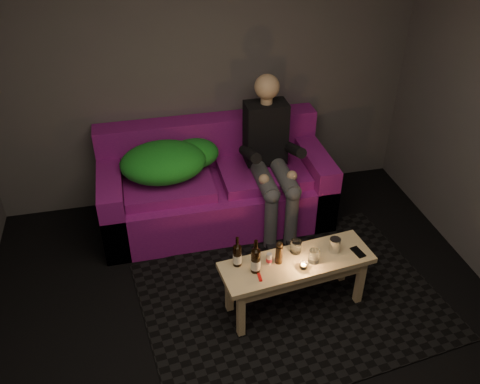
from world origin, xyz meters
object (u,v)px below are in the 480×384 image
object	(u,v)px
person	(270,153)
coffee_table	(297,269)
beer_bottle_a	(237,255)
steel_cup	(335,245)
beer_bottle_b	(256,260)
sofa	(215,187)

from	to	relation	value
person	coffee_table	bearing A→B (deg)	-95.42
beer_bottle_a	steel_cup	size ratio (longest dim) A/B	2.22
person	steel_cup	world-z (taller)	person
person	beer_bottle_a	size ratio (longest dim) A/B	5.53
beer_bottle_b	steel_cup	distance (m)	0.64
person	steel_cup	bearing A→B (deg)	-79.88
steel_cup	beer_bottle_b	bearing A→B (deg)	-172.96
person	coffee_table	size ratio (longest dim) A/B	1.18
sofa	beer_bottle_a	bearing A→B (deg)	-92.92
sofa	steel_cup	distance (m)	1.46
steel_cup	coffee_table	bearing A→B (deg)	-172.16
beer_bottle_a	beer_bottle_b	size ratio (longest dim) A/B	0.90
sofa	person	xyz separation A→B (m)	(0.49, -0.17, 0.40)
sofa	coffee_table	size ratio (longest dim) A/B	1.77
coffee_table	beer_bottle_b	size ratio (longest dim) A/B	4.20
person	sofa	bearing A→B (deg)	160.62
person	beer_bottle_b	xyz separation A→B (m)	(-0.44, -1.18, -0.15)
sofa	beer_bottle_b	world-z (taller)	sofa
coffee_table	beer_bottle_b	world-z (taller)	beer_bottle_b
coffee_table	beer_bottle_b	distance (m)	0.38
sofa	steel_cup	bearing A→B (deg)	-61.78
beer_bottle_a	beer_bottle_b	bearing A→B (deg)	-40.16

